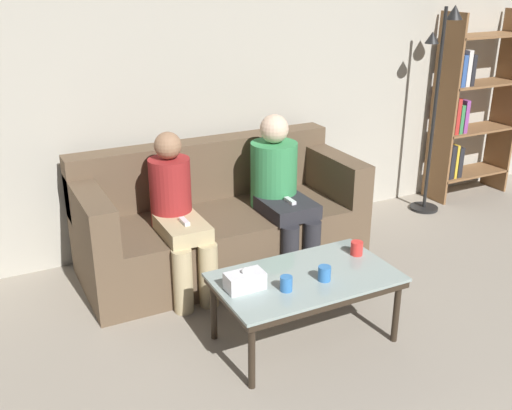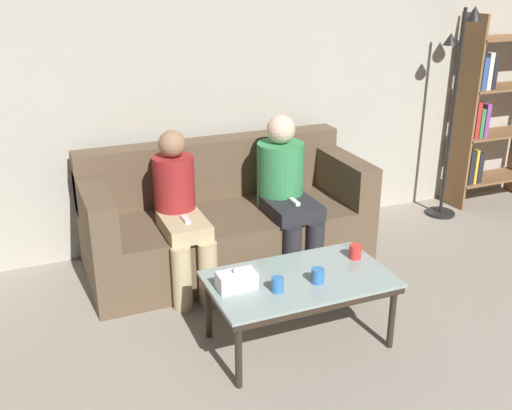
{
  "view_description": "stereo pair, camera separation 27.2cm",
  "coord_description": "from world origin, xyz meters",
  "px_view_note": "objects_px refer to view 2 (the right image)",
  "views": [
    {
      "loc": [
        -1.61,
        -0.23,
        2.13
      ],
      "look_at": [
        0.0,
        2.96,
        0.7
      ],
      "focal_mm": 42.0,
      "sensor_mm": 36.0,
      "label": 1
    },
    {
      "loc": [
        -1.36,
        -0.34,
        2.13
      ],
      "look_at": [
        0.0,
        2.96,
        0.7
      ],
      "focal_mm": 42.0,
      "sensor_mm": 36.0,
      "label": 2
    }
  ],
  "objects_px": {
    "couch": "(225,221)",
    "standing_lamp": "(456,92)",
    "seated_person_left_end": "(180,209)",
    "seated_person_mid_left": "(286,188)",
    "cup_near_left": "(318,276)",
    "tissue_box": "(236,280)",
    "coffee_table": "(300,284)",
    "cup_near_right": "(355,252)",
    "cup_far_center": "(277,285)",
    "bookshelf": "(488,114)"
  },
  "relations": [
    {
      "from": "coffee_table",
      "to": "cup_near_right",
      "type": "height_order",
      "value": "cup_near_right"
    },
    {
      "from": "coffee_table",
      "to": "standing_lamp",
      "type": "distance_m",
      "value": 2.59
    },
    {
      "from": "couch",
      "to": "tissue_box",
      "type": "distance_m",
      "value": 1.2
    },
    {
      "from": "coffee_table",
      "to": "seated_person_left_end",
      "type": "bearing_deg",
      "value": 115.68
    },
    {
      "from": "couch",
      "to": "seated_person_left_end",
      "type": "distance_m",
      "value": 0.53
    },
    {
      "from": "seated_person_mid_left",
      "to": "seated_person_left_end",
      "type": "bearing_deg",
      "value": -177.88
    },
    {
      "from": "standing_lamp",
      "to": "seated_person_mid_left",
      "type": "xyz_separation_m",
      "value": [
        -1.76,
        -0.34,
        -0.5
      ]
    },
    {
      "from": "bookshelf",
      "to": "seated_person_left_end",
      "type": "distance_m",
      "value": 3.15
    },
    {
      "from": "cup_near_left",
      "to": "seated_person_left_end",
      "type": "distance_m",
      "value": 1.16
    },
    {
      "from": "tissue_box",
      "to": "seated_person_mid_left",
      "type": "xyz_separation_m",
      "value": [
        0.74,
        0.94,
        0.13
      ]
    },
    {
      "from": "cup_near_right",
      "to": "bookshelf",
      "type": "xyz_separation_m",
      "value": [
        2.21,
        1.35,
        0.37
      ]
    },
    {
      "from": "coffee_table",
      "to": "cup_far_center",
      "type": "height_order",
      "value": "cup_far_center"
    },
    {
      "from": "couch",
      "to": "tissue_box",
      "type": "bearing_deg",
      "value": -106.42
    },
    {
      "from": "couch",
      "to": "coffee_table",
      "type": "relative_size",
      "value": 1.94
    },
    {
      "from": "cup_far_center",
      "to": "standing_lamp",
      "type": "height_order",
      "value": "standing_lamp"
    },
    {
      "from": "cup_near_right",
      "to": "tissue_box",
      "type": "relative_size",
      "value": 0.4
    },
    {
      "from": "couch",
      "to": "cup_near_right",
      "type": "xyz_separation_m",
      "value": [
        0.48,
        -1.07,
        0.15
      ]
    },
    {
      "from": "standing_lamp",
      "to": "seated_person_left_end",
      "type": "relative_size",
      "value": 1.65
    },
    {
      "from": "couch",
      "to": "coffee_table",
      "type": "height_order",
      "value": "couch"
    },
    {
      "from": "cup_near_left",
      "to": "cup_near_right",
      "type": "xyz_separation_m",
      "value": [
        0.36,
        0.19,
        0.0
      ]
    },
    {
      "from": "standing_lamp",
      "to": "cup_near_left",
      "type": "bearing_deg",
      "value": -145.6
    },
    {
      "from": "seated_person_left_end",
      "to": "tissue_box",
      "type": "bearing_deg",
      "value": -85.84
    },
    {
      "from": "seated_person_left_end",
      "to": "seated_person_mid_left",
      "type": "height_order",
      "value": "seated_person_mid_left"
    },
    {
      "from": "cup_far_center",
      "to": "tissue_box",
      "type": "distance_m",
      "value": 0.23
    },
    {
      "from": "coffee_table",
      "to": "cup_far_center",
      "type": "xyz_separation_m",
      "value": [
        -0.19,
        -0.09,
        0.09
      ]
    },
    {
      "from": "coffee_table",
      "to": "tissue_box",
      "type": "height_order",
      "value": "tissue_box"
    },
    {
      "from": "standing_lamp",
      "to": "seated_person_mid_left",
      "type": "bearing_deg",
      "value": -168.97
    },
    {
      "from": "cup_near_left",
      "to": "seated_person_mid_left",
      "type": "height_order",
      "value": "seated_person_mid_left"
    },
    {
      "from": "couch",
      "to": "standing_lamp",
      "type": "bearing_deg",
      "value": 3.65
    },
    {
      "from": "cup_near_right",
      "to": "tissue_box",
      "type": "height_order",
      "value": "tissue_box"
    },
    {
      "from": "standing_lamp",
      "to": "seated_person_left_end",
      "type": "distance_m",
      "value": 2.64
    },
    {
      "from": "seated_person_left_end",
      "to": "seated_person_mid_left",
      "type": "relative_size",
      "value": 0.97
    },
    {
      "from": "cup_near_right",
      "to": "couch",
      "type": "bearing_deg",
      "value": 113.91
    },
    {
      "from": "cup_near_left",
      "to": "standing_lamp",
      "type": "relative_size",
      "value": 0.05
    },
    {
      "from": "couch",
      "to": "cup_near_left",
      "type": "distance_m",
      "value": 1.28
    },
    {
      "from": "tissue_box",
      "to": "cup_far_center",
      "type": "bearing_deg",
      "value": -31.3
    },
    {
      "from": "couch",
      "to": "bookshelf",
      "type": "xyz_separation_m",
      "value": [
        2.69,
        0.28,
        0.52
      ]
    },
    {
      "from": "cup_far_center",
      "to": "seated_person_mid_left",
      "type": "relative_size",
      "value": 0.08
    },
    {
      "from": "cup_near_left",
      "to": "seated_person_left_end",
      "type": "xyz_separation_m",
      "value": [
        -0.52,
        1.03,
        0.1
      ]
    },
    {
      "from": "couch",
      "to": "cup_near_right",
      "type": "relative_size",
      "value": 23.69
    },
    {
      "from": "cup_near_left",
      "to": "tissue_box",
      "type": "relative_size",
      "value": 0.4
    },
    {
      "from": "cup_near_left",
      "to": "cup_near_right",
      "type": "bearing_deg",
      "value": 27.42
    },
    {
      "from": "tissue_box",
      "to": "cup_near_right",
      "type": "bearing_deg",
      "value": 4.93
    },
    {
      "from": "coffee_table",
      "to": "seated_person_left_end",
      "type": "distance_m",
      "value": 1.06
    },
    {
      "from": "cup_near_right",
      "to": "bookshelf",
      "type": "height_order",
      "value": "bookshelf"
    },
    {
      "from": "cup_far_center",
      "to": "seated_person_mid_left",
      "type": "xyz_separation_m",
      "value": [
        0.54,
        1.06,
        0.14
      ]
    },
    {
      "from": "seated_person_left_end",
      "to": "standing_lamp",
      "type": "bearing_deg",
      "value": 8.26
    },
    {
      "from": "tissue_box",
      "to": "standing_lamp",
      "type": "bearing_deg",
      "value": 27.19
    },
    {
      "from": "couch",
      "to": "cup_far_center",
      "type": "bearing_deg",
      "value": -96.27
    },
    {
      "from": "standing_lamp",
      "to": "bookshelf",
      "type": "bearing_deg",
      "value": 15.01
    }
  ]
}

